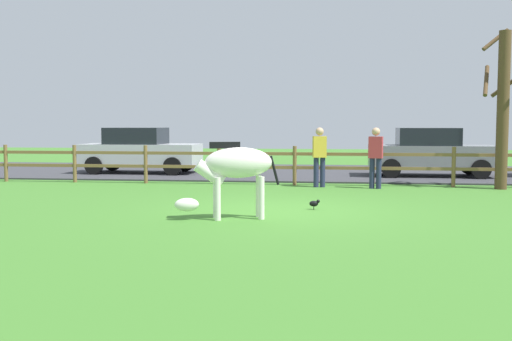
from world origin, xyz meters
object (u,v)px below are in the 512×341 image
(crow_on_grass, at_px, (314,203))
(bare_tree, at_px, (503,106))
(parked_car_silver, at_px, (140,150))
(parked_car_grey, at_px, (431,152))
(visitor_right_of_tree, at_px, (376,155))
(visitor_left_of_tree, at_px, (319,154))
(zebra, at_px, (234,168))

(crow_on_grass, bearing_deg, bare_tree, 43.26)
(crow_on_grass, xyz_separation_m, parked_car_silver, (-6.26, 7.89, 0.72))
(parked_car_grey, bearing_deg, visitor_right_of_tree, -118.98)
(parked_car_grey, relative_size, visitor_left_of_tree, 2.45)
(crow_on_grass, bearing_deg, visitor_left_of_tree, 90.08)
(visitor_left_of_tree, bearing_deg, zebra, -103.75)
(visitor_right_of_tree, bearing_deg, visitor_left_of_tree, 173.23)
(visitor_left_of_tree, relative_size, visitor_right_of_tree, 1.00)
(parked_car_grey, bearing_deg, parked_car_silver, 179.66)
(visitor_left_of_tree, distance_m, visitor_right_of_tree, 1.51)
(parked_car_silver, height_order, visitor_left_of_tree, visitor_left_of_tree)
(bare_tree, xyz_separation_m, parked_car_grey, (-1.32, 3.30, -1.36))
(parked_car_silver, bearing_deg, parked_car_grey, -0.34)
(zebra, xyz_separation_m, visitor_left_of_tree, (1.42, 5.79, -0.02))
(crow_on_grass, distance_m, visitor_right_of_tree, 4.55)
(zebra, height_order, visitor_left_of_tree, visitor_left_of_tree)
(parked_car_grey, bearing_deg, visitor_left_of_tree, -135.60)
(parked_car_grey, distance_m, visitor_right_of_tree, 4.12)
(crow_on_grass, bearing_deg, visitor_right_of_tree, 70.48)
(bare_tree, distance_m, visitor_left_of_tree, 4.99)
(bare_tree, relative_size, parked_car_silver, 1.08)
(bare_tree, bearing_deg, visitor_left_of_tree, -178.46)
(parked_car_grey, bearing_deg, zebra, -118.08)
(zebra, distance_m, parked_car_grey, 10.45)
(zebra, xyz_separation_m, parked_car_grey, (4.92, 9.22, -0.08))
(crow_on_grass, height_order, visitor_left_of_tree, visitor_left_of_tree)
(zebra, relative_size, parked_car_silver, 0.47)
(zebra, relative_size, parked_car_grey, 0.47)
(zebra, bearing_deg, parked_car_silver, 117.52)
(bare_tree, height_order, crow_on_grass, bare_tree)
(bare_tree, bearing_deg, visitor_right_of_tree, -174.70)
(bare_tree, height_order, visitor_left_of_tree, bare_tree)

